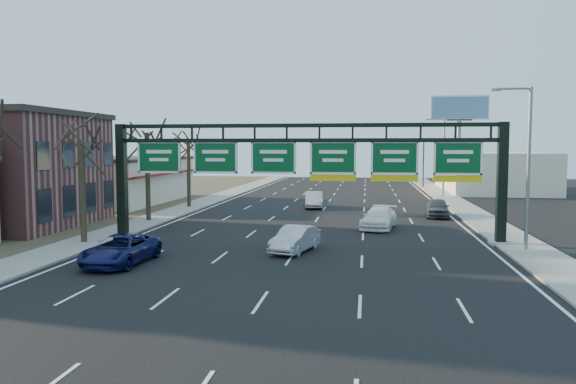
# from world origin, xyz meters

# --- Properties ---
(ground) EXTENTS (160.00, 160.00, 0.00)m
(ground) POSITION_xyz_m (0.00, 0.00, 0.00)
(ground) COLOR black
(ground) RESTS_ON ground
(sidewalk_left) EXTENTS (3.00, 120.00, 0.12)m
(sidewalk_left) POSITION_xyz_m (-12.80, 20.00, 0.06)
(sidewalk_left) COLOR gray
(sidewalk_left) RESTS_ON ground
(sidewalk_right) EXTENTS (3.00, 120.00, 0.12)m
(sidewalk_right) POSITION_xyz_m (12.80, 20.00, 0.06)
(sidewalk_right) COLOR gray
(sidewalk_right) RESTS_ON ground
(dirt_strip_left) EXTENTS (21.00, 120.00, 0.06)m
(dirt_strip_left) POSITION_xyz_m (-25.00, 20.00, 0.03)
(dirt_strip_left) COLOR #473D2B
(dirt_strip_left) RESTS_ON ground
(lane_markings) EXTENTS (21.60, 120.00, 0.01)m
(lane_markings) POSITION_xyz_m (0.00, 20.00, 0.01)
(lane_markings) COLOR white
(lane_markings) RESTS_ON ground
(sign_gantry) EXTENTS (24.60, 1.20, 7.20)m
(sign_gantry) POSITION_xyz_m (0.16, 8.00, 4.63)
(sign_gantry) COLOR black
(sign_gantry) RESTS_ON ground
(brick_block) EXTENTS (10.40, 12.40, 8.30)m
(brick_block) POSITION_xyz_m (-21.50, 11.00, 4.16)
(brick_block) COLOR brown
(brick_block) RESTS_ON ground
(cream_strip) EXTENTS (10.90, 18.40, 4.70)m
(cream_strip) POSITION_xyz_m (-21.48, 29.00, 2.36)
(cream_strip) COLOR beige
(cream_strip) RESTS_ON ground
(building_right_distant) EXTENTS (12.00, 20.00, 5.00)m
(building_right_distant) POSITION_xyz_m (20.00, 50.00, 2.50)
(building_right_distant) COLOR beige
(building_right_distant) RESTS_ON ground
(tree_gantry) EXTENTS (3.60, 3.60, 8.48)m
(tree_gantry) POSITION_xyz_m (-12.80, 5.00, 7.11)
(tree_gantry) COLOR black
(tree_gantry) RESTS_ON sidewalk_left
(tree_mid) EXTENTS (3.60, 3.60, 9.24)m
(tree_mid) POSITION_xyz_m (-12.80, 15.00, 7.85)
(tree_mid) COLOR black
(tree_mid) RESTS_ON sidewalk_left
(tree_far) EXTENTS (3.60, 3.60, 8.86)m
(tree_far) POSITION_xyz_m (-12.80, 25.00, 7.48)
(tree_far) COLOR black
(tree_far) RESTS_ON sidewalk_left
(streetlight_near) EXTENTS (2.15, 0.22, 9.00)m
(streetlight_near) POSITION_xyz_m (12.47, 6.00, 5.08)
(streetlight_near) COLOR slate
(streetlight_near) RESTS_ON sidewalk_right
(streetlight_far) EXTENTS (2.15, 0.22, 9.00)m
(streetlight_far) POSITION_xyz_m (12.47, 40.00, 5.08)
(streetlight_far) COLOR slate
(streetlight_far) RESTS_ON sidewalk_right
(billboard_right) EXTENTS (7.00, 0.50, 12.00)m
(billboard_right) POSITION_xyz_m (15.00, 44.98, 9.06)
(billboard_right) COLOR slate
(billboard_right) RESTS_ON ground
(traffic_signal_mast) EXTENTS (10.16, 0.54, 7.00)m
(traffic_signal_mast) POSITION_xyz_m (5.69, 55.00, 5.50)
(traffic_signal_mast) COLOR black
(traffic_signal_mast) RESTS_ON ground
(car_blue_suv) EXTENTS (2.62, 5.26, 1.43)m
(car_blue_suv) POSITION_xyz_m (-8.07, -0.29, 0.72)
(car_blue_suv) COLOR #12164E
(car_blue_suv) RESTS_ON ground
(car_silver_sedan) EXTENTS (2.53, 4.49, 1.40)m
(car_silver_sedan) POSITION_xyz_m (0.02, 4.10, 0.70)
(car_silver_sedan) COLOR #B6B6BB
(car_silver_sedan) RESTS_ON ground
(car_white_wagon) EXTENTS (3.00, 5.38, 1.48)m
(car_white_wagon) POSITION_xyz_m (4.78, 13.66, 0.74)
(car_white_wagon) COLOR white
(car_white_wagon) RESTS_ON ground
(car_grey_far) EXTENTS (2.19, 4.68, 1.55)m
(car_grey_far) POSITION_xyz_m (9.64, 20.91, 0.77)
(car_grey_far) COLOR #434648
(car_grey_far) RESTS_ON ground
(car_silver_distant) EXTENTS (2.05, 4.72, 1.51)m
(car_silver_distant) POSITION_xyz_m (-1.04, 26.47, 0.76)
(car_silver_distant) COLOR #BBBABF
(car_silver_distant) RESTS_ON ground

